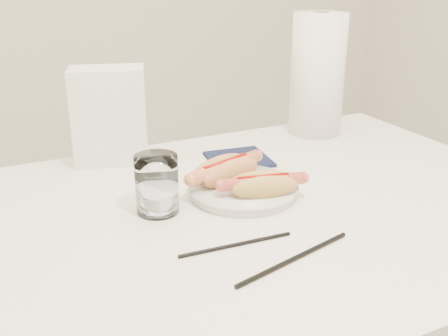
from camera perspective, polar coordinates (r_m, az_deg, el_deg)
name	(u,v)px	position (r m, az deg, el deg)	size (l,w,h in m)	color
table	(242,237)	(0.99, 1.91, -7.38)	(1.20, 0.80, 0.75)	white
plate	(243,191)	(1.01, 2.05, -2.42)	(0.20, 0.20, 0.02)	white
hotdog_left	(225,171)	(1.02, 0.14, -0.30)	(0.17, 0.11, 0.05)	tan
hotdog_right	(263,185)	(0.97, 4.15, -1.81)	(0.15, 0.09, 0.04)	tan
water_glass	(157,184)	(0.93, -7.17, -1.73)	(0.08, 0.08, 0.10)	white
chopstick_near	(236,245)	(0.84, 1.28, -8.17)	(0.01, 0.01, 0.19)	black
chopstick_far	(294,258)	(0.81, 7.51, -9.54)	(0.01, 0.01, 0.23)	black
napkin_box	(109,116)	(1.17, -12.11, 5.46)	(0.15, 0.09, 0.21)	white
navy_napkin	(239,159)	(1.18, 1.57, 0.95)	(0.13, 0.13, 0.01)	#101734
paper_towel_roll	(317,75)	(1.35, 9.92, 9.77)	(0.13, 0.13, 0.30)	white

